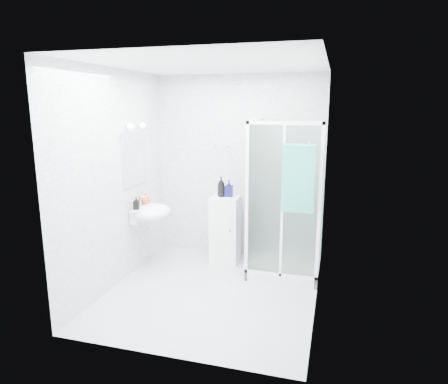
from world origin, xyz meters
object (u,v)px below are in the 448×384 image
(shower_enclosure, at_px, (278,241))
(shampoo_bottle_b, at_px, (229,188))
(storage_cabinet, at_px, (225,229))
(soap_dispenser_orange, at_px, (146,199))
(shampoo_bottle_a, at_px, (221,187))
(wall_basin, at_px, (151,212))
(hand_towel, at_px, (298,177))
(soap_dispenser_black, at_px, (136,203))

(shower_enclosure, relative_size, shampoo_bottle_b, 8.64)
(storage_cabinet, relative_size, shampoo_bottle_b, 4.04)
(storage_cabinet, height_order, soap_dispenser_orange, soap_dispenser_orange)
(shower_enclosure, height_order, storage_cabinet, shower_enclosure)
(shower_enclosure, bearing_deg, shampoo_bottle_a, 164.29)
(wall_basin, xyz_separation_m, storage_cabinet, (0.87, 0.55, -0.33))
(shampoo_bottle_a, height_order, shampoo_bottle_b, shampoo_bottle_a)
(wall_basin, height_order, storage_cabinet, wall_basin)
(wall_basin, bearing_deg, soap_dispenser_orange, 136.57)
(hand_towel, bearing_deg, shower_enclosure, 122.71)
(shampoo_bottle_a, relative_size, soap_dispenser_black, 1.69)
(storage_cabinet, xyz_separation_m, soap_dispenser_black, (-0.99, -0.70, 0.48))
(storage_cabinet, relative_size, soap_dispenser_black, 5.57)
(soap_dispenser_orange, bearing_deg, shampoo_bottle_a, 25.03)
(soap_dispenser_orange, bearing_deg, hand_towel, -5.68)
(shower_enclosure, relative_size, soap_dispenser_black, 11.91)
(shower_enclosure, height_order, shampoo_bottle_a, shower_enclosure)
(shower_enclosure, distance_m, wall_basin, 1.72)
(shampoo_bottle_a, xyz_separation_m, shampoo_bottle_b, (0.10, 0.04, -0.03))
(storage_cabinet, distance_m, soap_dispenser_orange, 1.18)
(shampoo_bottle_a, height_order, soap_dispenser_black, shampoo_bottle_a)
(shower_enclosure, bearing_deg, wall_basin, -169.19)
(shower_enclosure, bearing_deg, hand_towel, -57.29)
(shower_enclosure, distance_m, shampoo_bottle_b, 0.99)
(hand_towel, relative_size, soap_dispenser_orange, 5.13)
(storage_cabinet, height_order, soap_dispenser_black, soap_dispenser_black)
(wall_basin, height_order, shampoo_bottle_b, shampoo_bottle_b)
(storage_cabinet, distance_m, shampoo_bottle_a, 0.61)
(shower_enclosure, distance_m, soap_dispenser_orange, 1.86)
(shower_enclosure, bearing_deg, soap_dispenser_orange, -173.63)
(hand_towel, distance_m, soap_dispenser_black, 2.08)
(hand_towel, bearing_deg, wall_basin, 177.46)
(storage_cabinet, bearing_deg, soap_dispenser_orange, -158.74)
(shampoo_bottle_a, xyz_separation_m, soap_dispenser_black, (-0.93, -0.70, -0.13))
(storage_cabinet, relative_size, hand_towel, 1.18)
(storage_cabinet, xyz_separation_m, shampoo_bottle_a, (-0.06, -0.00, 0.61))
(shampoo_bottle_a, distance_m, soap_dispenser_black, 1.17)
(soap_dispenser_orange, bearing_deg, storage_cabinet, 23.79)
(shampoo_bottle_a, xyz_separation_m, soap_dispenser_orange, (-0.93, -0.44, -0.14))
(soap_dispenser_black, bearing_deg, shower_enclosure, 14.48)
(shampoo_bottle_b, relative_size, soap_dispenser_orange, 1.49)
(hand_towel, bearing_deg, storage_cabinet, 148.51)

